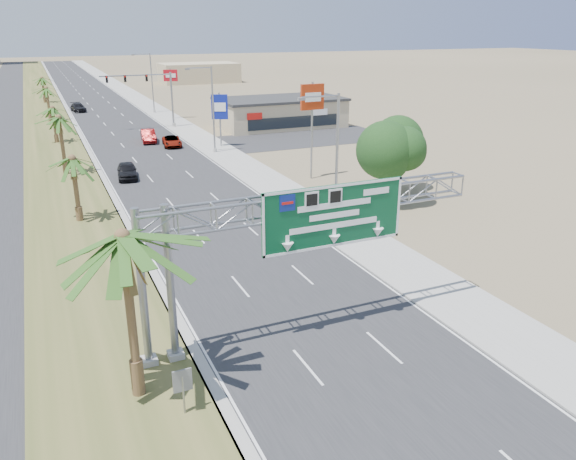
% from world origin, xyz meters
% --- Properties ---
extents(ground, '(600.00, 600.00, 0.00)m').
position_xyz_m(ground, '(0.00, 0.00, 0.00)').
color(ground, '#8C7A59').
rests_on(ground, ground).
extents(road, '(12.00, 300.00, 0.02)m').
position_xyz_m(road, '(0.00, 110.00, 0.01)').
color(road, '#28282B').
rests_on(road, ground).
extents(sidewalk_right, '(4.00, 300.00, 0.10)m').
position_xyz_m(sidewalk_right, '(8.50, 110.00, 0.05)').
color(sidewalk_right, '#9E9B93').
rests_on(sidewalk_right, ground).
extents(median_grass, '(7.00, 300.00, 0.12)m').
position_xyz_m(median_grass, '(-10.00, 110.00, 0.06)').
color(median_grass, '#474F23').
rests_on(median_grass, ground).
extents(opposing_road, '(8.00, 300.00, 0.02)m').
position_xyz_m(opposing_road, '(-17.00, 110.00, 0.01)').
color(opposing_road, '#28282B').
rests_on(opposing_road, ground).
extents(sign_gantry, '(16.75, 1.24, 7.50)m').
position_xyz_m(sign_gantry, '(-1.06, 9.93, 6.06)').
color(sign_gantry, gray).
rests_on(sign_gantry, ground).
extents(palm_near, '(5.70, 5.70, 8.35)m').
position_xyz_m(palm_near, '(-9.20, 8.00, 6.93)').
color(palm_near, brown).
rests_on(palm_near, ground).
extents(palm_row_b, '(3.99, 3.99, 5.95)m').
position_xyz_m(palm_row_b, '(-9.50, 32.00, 4.90)').
color(palm_row_b, brown).
rests_on(palm_row_b, ground).
extents(palm_row_c, '(3.99, 3.99, 6.75)m').
position_xyz_m(palm_row_c, '(-9.50, 48.00, 5.66)').
color(palm_row_c, brown).
rests_on(palm_row_c, ground).
extents(palm_row_d, '(3.99, 3.99, 5.45)m').
position_xyz_m(palm_row_d, '(-9.50, 66.00, 4.42)').
color(palm_row_d, brown).
rests_on(palm_row_d, ground).
extents(palm_row_e, '(3.99, 3.99, 6.15)m').
position_xyz_m(palm_row_e, '(-9.50, 85.00, 5.09)').
color(palm_row_e, brown).
rests_on(palm_row_e, ground).
extents(palm_row_f, '(3.99, 3.99, 5.75)m').
position_xyz_m(palm_row_f, '(-9.50, 110.00, 4.71)').
color(palm_row_f, brown).
rests_on(palm_row_f, ground).
extents(streetlight_near, '(3.27, 0.44, 10.00)m').
position_xyz_m(streetlight_near, '(7.30, 22.00, 4.69)').
color(streetlight_near, gray).
rests_on(streetlight_near, ground).
extents(streetlight_mid, '(3.27, 0.44, 10.00)m').
position_xyz_m(streetlight_mid, '(7.30, 52.00, 4.69)').
color(streetlight_mid, gray).
rests_on(streetlight_mid, ground).
extents(streetlight_far, '(3.27, 0.44, 10.00)m').
position_xyz_m(streetlight_far, '(7.30, 88.00, 4.69)').
color(streetlight_far, gray).
rests_on(streetlight_far, ground).
extents(signal_mast, '(10.28, 0.71, 8.00)m').
position_xyz_m(signal_mast, '(5.17, 71.97, 4.85)').
color(signal_mast, gray).
rests_on(signal_mast, ground).
extents(store_building, '(18.00, 10.00, 4.00)m').
position_xyz_m(store_building, '(22.00, 66.00, 2.00)').
color(store_building, tan).
rests_on(store_building, ground).
extents(oak_near, '(4.50, 4.50, 6.80)m').
position_xyz_m(oak_near, '(15.00, 26.00, 4.53)').
color(oak_near, brown).
rests_on(oak_near, ground).
extents(oak_far, '(3.50, 3.50, 5.60)m').
position_xyz_m(oak_far, '(18.00, 30.00, 3.82)').
color(oak_far, brown).
rests_on(oak_far, ground).
extents(median_signback_a, '(0.75, 0.08, 2.08)m').
position_xyz_m(median_signback_a, '(-7.80, 6.00, 1.45)').
color(median_signback_a, gray).
rests_on(median_signback_a, ground).
extents(median_signback_b, '(0.75, 0.08, 2.08)m').
position_xyz_m(median_signback_b, '(-8.50, 18.00, 1.45)').
color(median_signback_b, gray).
rests_on(median_signback_b, ground).
extents(building_distant_right, '(20.00, 12.00, 5.00)m').
position_xyz_m(building_distant_right, '(30.00, 140.00, 2.50)').
color(building_distant_right, tan).
rests_on(building_distant_right, ground).
extents(car_left_lane, '(2.36, 4.78, 1.57)m').
position_xyz_m(car_left_lane, '(-4.02, 43.94, 0.78)').
color(car_left_lane, black).
rests_on(car_left_lane, ground).
extents(car_mid_lane, '(2.23, 5.10, 1.63)m').
position_xyz_m(car_mid_lane, '(1.50, 61.84, 0.82)').
color(car_mid_lane, '#6A0909').
rests_on(car_mid_lane, ground).
extents(car_right_lane, '(2.72, 4.88, 1.29)m').
position_xyz_m(car_right_lane, '(3.65, 57.80, 0.65)').
color(car_right_lane, gray).
rests_on(car_right_lane, ground).
extents(car_far, '(2.60, 5.19, 1.45)m').
position_xyz_m(car_far, '(-4.51, 94.96, 0.72)').
color(car_far, black).
rests_on(car_far, ground).
extents(pole_sign_red_near, '(2.41, 0.43, 9.37)m').
position_xyz_m(pole_sign_red_near, '(12.70, 36.49, 7.40)').
color(pole_sign_red_near, gray).
rests_on(pole_sign_red_near, ground).
extents(pole_sign_blue, '(1.96, 1.06, 6.65)m').
position_xyz_m(pole_sign_blue, '(9.24, 55.09, 4.75)').
color(pole_sign_blue, gray).
rests_on(pole_sign_blue, ground).
extents(pole_sign_red_far, '(2.19, 0.94, 7.97)m').
position_xyz_m(pole_sign_red_far, '(9.00, 80.06, 6.28)').
color(pole_sign_red_far, gray).
rests_on(pole_sign_red_far, ground).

